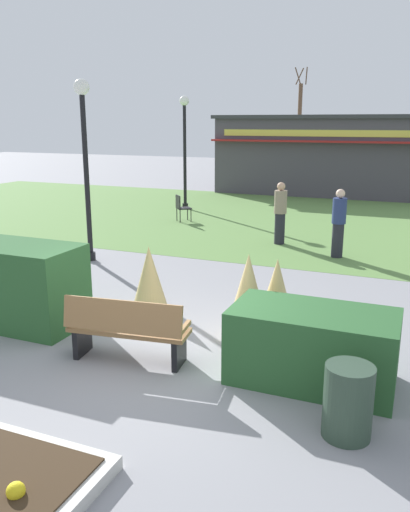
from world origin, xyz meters
The scene contains 17 objects.
ground_plane centered at (0.00, 0.00, 0.00)m, with size 80.00×80.00×0.00m, color gray.
lawn_patch centered at (0.00, 11.29, 0.00)m, with size 36.00×12.00×0.01m, color #5B8442.
park_bench centered at (-0.42, -0.24, 0.48)m, with size 1.75×0.74×0.95m.
hedge_left centered at (-2.70, 0.31, 0.67)m, with size 1.90×1.10×1.35m, color #28562B.
hedge_right centered at (2.05, 0.19, 0.48)m, with size 2.07×1.10×0.96m, color #28562B.
ornamental_grass_behind_left centered at (-1.14, 1.74, 0.58)m, with size 0.66×0.66×1.16m, color tan.
ornamental_grass_behind_right centered at (1.18, 1.66, 0.59)m, with size 0.67×0.67×1.19m, color tan.
ornamental_grass_behind_center centered at (0.88, 1.12, 0.68)m, with size 0.75×0.75×1.37m, color tan.
lamppost_mid centered at (-4.11, 4.21, 2.64)m, with size 0.36×0.36×4.19m.
lamppost_far centered at (-5.25, 12.17, 2.64)m, with size 0.36×0.36×4.19m.
trash_bin centered at (2.64, -0.89, 0.40)m, with size 0.52×0.52×0.81m, color #2D4233.
food_kiosk centered at (-1.17, 18.83, 1.79)m, with size 9.81×4.22×3.55m.
cafe_chair_east centered at (-4.23, 9.64, 0.53)m, with size 0.62×0.62×0.89m.
person_strolling centered at (1.35, 6.81, 0.86)m, with size 0.34×0.34×1.69m.
person_standing centered at (-0.34, 7.68, 0.86)m, with size 0.34×0.34×1.69m.
parked_car_west_slot centered at (-3.28, 26.07, 0.64)m, with size 4.23×2.11×1.20m.
tree_right_bg centered at (-5.22, 31.26, 3.07)m, with size 0.91×0.96×6.87m.
Camera 1 is at (3.14, -6.01, 3.26)m, focal length 36.60 mm.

